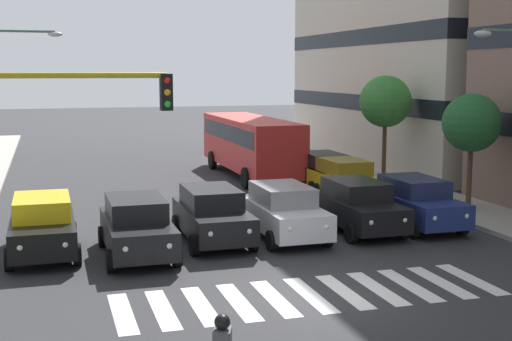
{
  "coord_description": "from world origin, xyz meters",
  "views": [
    {
      "loc": [
        5.96,
        15.25,
        5.39
      ],
      "look_at": [
        -0.59,
        -6.52,
        2.13
      ],
      "focal_mm": 48.95,
      "sensor_mm": 36.0,
      "label": 1
    }
  ],
  "objects_px": {
    "traffic_light_gantry": "(24,157)",
    "car_5": "(43,225)",
    "car_0": "(415,202)",
    "car_1": "(357,205)",
    "car_3": "(212,214)",
    "street_tree_1": "(472,123)",
    "car_row2_1": "(345,179)",
    "car_2": "(284,211)",
    "bus_behind_traffic": "(250,140)",
    "street_tree_2": "(385,102)",
    "car_row2_0": "(324,172)",
    "car_4": "(137,226)"
  },
  "relations": [
    {
      "from": "traffic_light_gantry",
      "to": "car_1",
      "type": "bearing_deg",
      "value": -147.25
    },
    {
      "from": "traffic_light_gantry",
      "to": "street_tree_2",
      "type": "height_order",
      "value": "traffic_light_gantry"
    },
    {
      "from": "car_1",
      "to": "car_3",
      "type": "relative_size",
      "value": 1.0
    },
    {
      "from": "car_1",
      "to": "street_tree_1",
      "type": "relative_size",
      "value": 1.01
    },
    {
      "from": "car_1",
      "to": "car_4",
      "type": "xyz_separation_m",
      "value": [
        7.54,
        1.07,
        0.0
      ]
    },
    {
      "from": "car_row2_0",
      "to": "bus_behind_traffic",
      "type": "relative_size",
      "value": 0.42
    },
    {
      "from": "car_1",
      "to": "bus_behind_traffic",
      "type": "bearing_deg",
      "value": -90.0
    },
    {
      "from": "car_4",
      "to": "street_tree_1",
      "type": "height_order",
      "value": "street_tree_1"
    },
    {
      "from": "car_0",
      "to": "car_5",
      "type": "relative_size",
      "value": 1.0
    },
    {
      "from": "car_3",
      "to": "street_tree_1",
      "type": "relative_size",
      "value": 1.01
    },
    {
      "from": "car_4",
      "to": "car_row2_1",
      "type": "bearing_deg",
      "value": -145.78
    },
    {
      "from": "car_2",
      "to": "car_3",
      "type": "distance_m",
      "value": 2.35
    },
    {
      "from": "car_4",
      "to": "street_tree_2",
      "type": "distance_m",
      "value": 16.53
    },
    {
      "from": "street_tree_2",
      "to": "car_1",
      "type": "bearing_deg",
      "value": 58.07
    },
    {
      "from": "car_row2_0",
      "to": "street_tree_2",
      "type": "relative_size",
      "value": 0.88
    },
    {
      "from": "car_3",
      "to": "street_tree_2",
      "type": "height_order",
      "value": "street_tree_2"
    },
    {
      "from": "car_5",
      "to": "car_row2_1",
      "type": "distance_m",
      "value": 13.31
    },
    {
      "from": "street_tree_2",
      "to": "car_row2_1",
      "type": "bearing_deg",
      "value": 43.68
    },
    {
      "from": "car_row2_0",
      "to": "bus_behind_traffic",
      "type": "height_order",
      "value": "bus_behind_traffic"
    },
    {
      "from": "traffic_light_gantry",
      "to": "car_row2_0",
      "type": "bearing_deg",
      "value": -130.57
    },
    {
      "from": "car_4",
      "to": "street_tree_1",
      "type": "xyz_separation_m",
      "value": [
        -13.05,
        -2.85,
        2.54
      ]
    },
    {
      "from": "car_4",
      "to": "traffic_light_gantry",
      "type": "height_order",
      "value": "traffic_light_gantry"
    },
    {
      "from": "car_2",
      "to": "car_row2_1",
      "type": "relative_size",
      "value": 1.0
    },
    {
      "from": "car_5",
      "to": "street_tree_2",
      "type": "distance_m",
      "value": 18.2
    },
    {
      "from": "car_row2_1",
      "to": "street_tree_1",
      "type": "relative_size",
      "value": 1.01
    },
    {
      "from": "car_3",
      "to": "car_row2_1",
      "type": "distance_m",
      "value": 8.83
    },
    {
      "from": "bus_behind_traffic",
      "to": "street_tree_1",
      "type": "bearing_deg",
      "value": 116.26
    },
    {
      "from": "car_3",
      "to": "car_row2_1",
      "type": "height_order",
      "value": "same"
    },
    {
      "from": "car_row2_1",
      "to": "bus_behind_traffic",
      "type": "height_order",
      "value": "bus_behind_traffic"
    },
    {
      "from": "car_0",
      "to": "car_3",
      "type": "height_order",
      "value": "same"
    },
    {
      "from": "car_5",
      "to": "traffic_light_gantry",
      "type": "relative_size",
      "value": 0.81
    },
    {
      "from": "car_2",
      "to": "car_row2_0",
      "type": "relative_size",
      "value": 1.0
    },
    {
      "from": "bus_behind_traffic",
      "to": "traffic_light_gantry",
      "type": "bearing_deg",
      "value": 62.1
    },
    {
      "from": "car_0",
      "to": "car_row2_1",
      "type": "distance_m",
      "value": 5.38
    },
    {
      "from": "car_0",
      "to": "car_row2_1",
      "type": "height_order",
      "value": "same"
    },
    {
      "from": "car_0",
      "to": "car_1",
      "type": "distance_m",
      "value": 2.2
    },
    {
      "from": "car_row2_0",
      "to": "car_1",
      "type": "bearing_deg",
      "value": 75.88
    },
    {
      "from": "car_0",
      "to": "bus_behind_traffic",
      "type": "xyz_separation_m",
      "value": [
        2.2,
        -12.95,
        0.97
      ]
    },
    {
      "from": "street_tree_1",
      "to": "street_tree_2",
      "type": "distance_m",
      "value": 6.95
    },
    {
      "from": "car_5",
      "to": "street_tree_1",
      "type": "xyz_separation_m",
      "value": [
        -15.69,
        -1.93,
        2.54
      ]
    },
    {
      "from": "car_3",
      "to": "street_tree_2",
      "type": "relative_size",
      "value": 0.88
    },
    {
      "from": "traffic_light_gantry",
      "to": "car_5",
      "type": "bearing_deg",
      "value": -91.97
    },
    {
      "from": "car_2",
      "to": "car_0",
      "type": "bearing_deg",
      "value": -177.77
    },
    {
      "from": "car_row2_0",
      "to": "street_tree_2",
      "type": "distance_m",
      "value": 4.74
    },
    {
      "from": "car_row2_1",
      "to": "street_tree_2",
      "type": "height_order",
      "value": "street_tree_2"
    },
    {
      "from": "car_3",
      "to": "car_4",
      "type": "bearing_deg",
      "value": 22.28
    },
    {
      "from": "car_3",
      "to": "car_row2_1",
      "type": "xyz_separation_m",
      "value": [
        -6.97,
        -5.42,
        0.0
      ]
    },
    {
      "from": "bus_behind_traffic",
      "to": "traffic_light_gantry",
      "type": "xyz_separation_m",
      "value": [
        10.4,
        19.65,
        1.84
      ]
    },
    {
      "from": "street_tree_1",
      "to": "car_1",
      "type": "bearing_deg",
      "value": 17.96
    },
    {
      "from": "car_5",
      "to": "bus_behind_traffic",
      "type": "height_order",
      "value": "bus_behind_traffic"
    }
  ]
}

